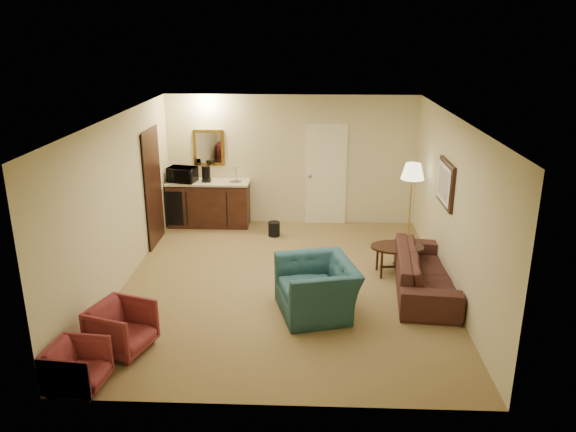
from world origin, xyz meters
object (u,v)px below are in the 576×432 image
Objects in this scene: rose_chair_near at (121,326)px; waste_bin at (274,229)px; coffee_maker at (206,174)px; microwave at (182,173)px; coffee_table at (396,260)px; teal_armchair at (317,280)px; wetbar_cabinet at (209,203)px; rose_chair_far at (77,365)px; floor_lamp at (410,205)px; sofa at (426,265)px.

waste_bin is (1.61, 4.14, -0.20)m from rose_chair_near.
coffee_maker is at bearing 157.97° from waste_bin.
coffee_table is at bearing -16.17° from microwave.
teal_armchair is 4.24m from coffee_maker.
coffee_table is 4.61m from microwave.
microwave reaches higher than coffee_maker.
microwave reaches higher than wetbar_cabinet.
wetbar_cabinet is 5.53m from rose_chair_far.
rose_chair_near is at bearing -93.13° from wetbar_cabinet.
rose_chair_near is 4.44m from waste_bin.
teal_armchair is 2.65m from rose_chair_near.
microwave is (-1.85, 0.54, 0.96)m from waste_bin.
floor_lamp is (0.40, 1.29, 0.53)m from coffee_table.
teal_armchair is 1.34× the size of coffee_table.
floor_lamp is (4.35, 4.53, 0.48)m from rose_chair_far.
floor_lamp reaches higher than coffee_table.
waste_bin is at bearing -15.24° from rose_chair_far.
coffee_maker is at bearing 15.73° from microwave.
microwave is (-0.50, -0.05, 0.64)m from wetbar_cabinet.
wetbar_cabinet is at bearing 18.60° from microwave.
waste_bin is (1.35, -0.58, -0.32)m from wetbar_cabinet.
floor_lamp is at bearing -9.00° from waste_bin.
teal_armchair is 3.61× the size of coffee_maker.
sofa is at bearing -37.06° from wetbar_cabinet.
coffee_maker is (-1.38, 0.56, 0.94)m from waste_bin.
rose_chair_near is 0.44× the size of floor_lamp.
teal_armchair is 1.89m from coffee_table.
floor_lamp is at bearing -29.67° from rose_chair_near.
sofa is 1.39× the size of floor_lamp.
sofa is 1.89× the size of teal_armchair.
wetbar_cabinet is at bearing 58.71° from sofa.
coffee_maker is (0.47, 5.48, 0.78)m from rose_chair_far.
rose_chair_near reaches higher than coffee_table.
teal_armchair reaches higher than coffee_table.
wetbar_cabinet is 4.13m from coffee_table.
waste_bin is (-2.50, 0.40, -0.64)m from floor_lamp.
coffee_maker is at bearing -135.43° from wetbar_cabinet.
coffee_table is (3.45, -2.27, -0.21)m from wetbar_cabinet.
rose_chair_far is at bearing 127.27° from sofa.
coffee_table reaches higher than waste_bin.
sofa is 6.82× the size of coffee_maker.
coffee_maker is at bearing 147.20° from coffee_table.
sofa reaches higher than coffee_table.
teal_armchair is 4.05× the size of waste_bin.
wetbar_cabinet is at bearing 165.73° from floor_lamp.
microwave is at bearing 62.49° from sofa.
microwave is (-0.24, 4.67, 0.76)m from rose_chair_near.
coffee_maker is at bearing 0.43° from rose_chair_far.
floor_lamp reaches higher than rose_chair_near.
wetbar_cabinet is 2.40× the size of rose_chair_near.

